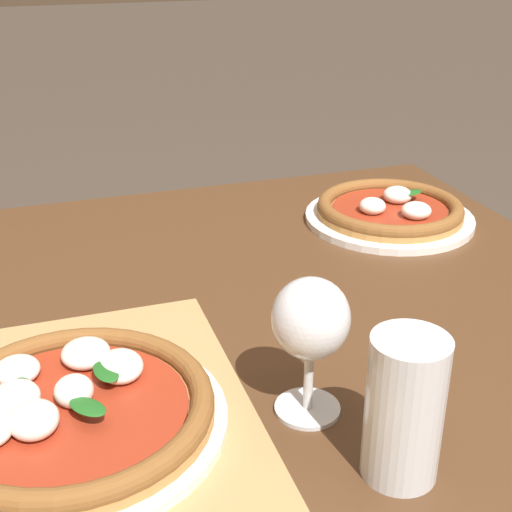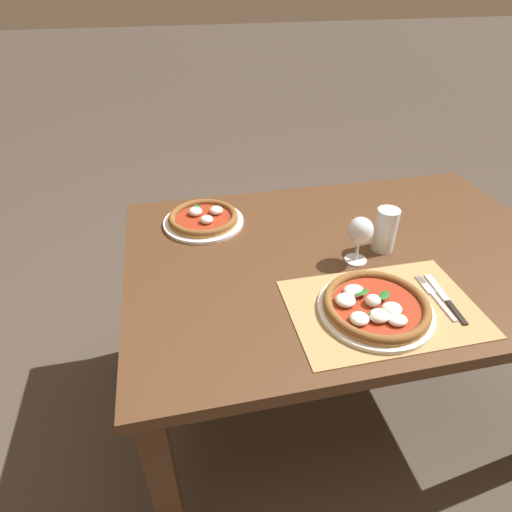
# 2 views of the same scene
# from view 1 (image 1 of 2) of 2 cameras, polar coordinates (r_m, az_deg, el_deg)

# --- Properties ---
(dining_table) EXTENTS (1.43, 0.98, 0.74)m
(dining_table) POSITION_cam_1_polar(r_m,az_deg,el_deg) (0.85, 6.77, -16.32)
(dining_table) COLOR #4C301C
(dining_table) RESTS_ON ground
(paper_placemat) EXTENTS (0.51, 0.35, 0.00)m
(paper_placemat) POSITION_cam_1_polar(r_m,az_deg,el_deg) (0.75, -13.24, -14.44)
(paper_placemat) COLOR #A88451
(paper_placemat) RESTS_ON dining_table
(pizza_near) EXTENTS (0.31, 0.31, 0.05)m
(pizza_near) POSITION_cam_1_polar(r_m,az_deg,el_deg) (0.76, -14.58, -11.83)
(pizza_near) COLOR white
(pizza_near) RESTS_ON paper_placemat
(pizza_far) EXTENTS (0.29, 0.29, 0.05)m
(pizza_far) POSITION_cam_1_polar(r_m,az_deg,el_deg) (1.25, 10.67, 3.56)
(pizza_far) COLOR white
(pizza_far) RESTS_ON dining_table
(wine_glass) EXTENTS (0.08, 0.08, 0.16)m
(wine_glass) POSITION_cam_1_polar(r_m,az_deg,el_deg) (0.72, 4.38, -5.48)
(wine_glass) COLOR silver
(wine_glass) RESTS_ON dining_table
(pint_glass) EXTENTS (0.07, 0.07, 0.15)m
(pint_glass) POSITION_cam_1_polar(r_m,az_deg,el_deg) (0.67, 11.75, -12.04)
(pint_glass) COLOR silver
(pint_glass) RESTS_ON dining_table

